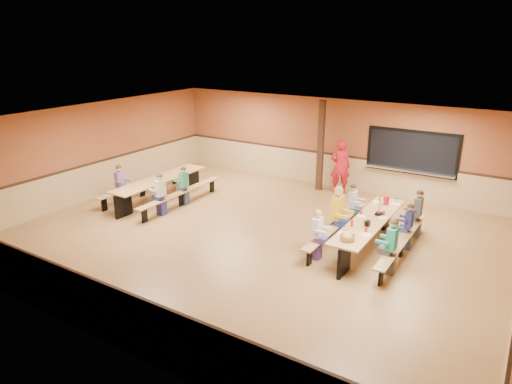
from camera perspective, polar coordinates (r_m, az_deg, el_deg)
The scene contains 23 objects.
ground at distance 11.91m, azimuth -0.15°, elevation -5.56°, with size 12.00×12.00×0.00m, color brown.
room_envelope at distance 11.64m, azimuth -0.16°, elevation -2.47°, with size 12.04×10.04×3.02m.
kitchen_pass_through at distance 14.89m, azimuth 18.87°, elevation 4.51°, with size 2.78×0.28×1.38m.
structural_post at distance 15.23m, azimuth 8.08°, elevation 5.69°, with size 0.18×0.18×3.00m, color #311C10.
cafeteria_table_main at distance 11.41m, azimuth 13.88°, elevation -4.41°, with size 1.91×3.70×0.74m.
cafeteria_table_second at distance 14.57m, azimuth -11.85°, elevation 0.88°, with size 1.91×3.70×0.74m.
seated_child_white_left at distance 10.63m, azimuth 7.64°, elevation -5.33°, with size 0.37×0.30×1.20m, color silver, non-canonical shape.
seated_adult_yellow at distance 11.60m, azimuth 10.11°, elevation -2.76°, with size 0.47×0.39×1.42m, color gold, non-canonical shape.
seated_child_grey_left at distance 12.57m, azimuth 11.94°, elevation -1.69°, with size 0.36×0.30×1.20m, color #B1B1B1, non-canonical shape.
seated_child_teal_right at distance 10.32m, azimuth 16.56°, elevation -6.56°, with size 0.40×0.33×1.27m, color #1E9073, non-canonical shape.
seated_child_navy_right at distance 11.63m, azimuth 18.51°, elevation -4.14°, with size 0.34×0.28×1.15m, color navy, non-canonical shape.
seated_child_char_right at distance 12.40m, azimuth 19.53°, elevation -2.57°, with size 0.39×0.32×1.25m, color #444B4D, non-canonical shape.
seated_child_purple_sec at distance 14.55m, azimuth -16.59°, elevation 0.83°, with size 0.38×0.31×1.23m, color #734B79, non-canonical shape.
seated_child_green_sec at distance 14.13m, azimuth -8.97°, elevation 0.76°, with size 0.36×0.29×1.18m, color #328055, non-canonical shape.
seated_child_tan_sec at distance 13.41m, azimuth -11.82°, elevation -0.29°, with size 0.38×0.31×1.23m, color beige, non-canonical shape.
standing_woman at distance 15.19m, azimuth 10.48°, elevation 3.17°, with size 0.65×0.43×1.79m, color red.
punch_pitcher at distance 12.46m, azimuth 15.97°, elevation -1.00°, with size 0.16×0.16×0.22m, color #B21720.
chip_bowl at distance 10.10m, azimuth 11.36°, elevation -5.57°, with size 0.32×0.32×0.15m, color orange, non-canonical shape.
napkin_dispenser at distance 10.95m, azimuth 13.77°, elevation -3.84°, with size 0.10×0.14×0.13m, color black.
condiment_mustard at distance 10.99m, azimuth 13.26°, elevation -3.60°, with size 0.06×0.06×0.17m, color yellow.
condiment_ketchup at distance 10.83m, azimuth 11.90°, elevation -3.82°, with size 0.06×0.06×0.17m, color #B2140F.
table_paddle at distance 11.65m, azimuth 15.15°, elevation -2.17°, with size 0.16×0.16×0.56m.
place_settings at distance 11.31m, azimuth 13.99°, elevation -3.16°, with size 0.65×3.30×0.11m, color beige, non-canonical shape.
Camera 1 is at (5.77, -9.18, 4.94)m, focal length 32.00 mm.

